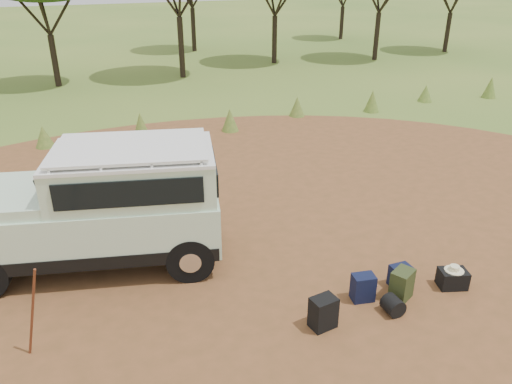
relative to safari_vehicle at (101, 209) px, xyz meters
name	(u,v)px	position (x,y,z in m)	size (l,w,h in m)	color
ground	(241,277)	(2.20, -1.55, -1.15)	(140.00, 140.00, 0.00)	#4B6F27
dirt_clearing	(241,277)	(2.20, -1.55, -1.14)	(23.00, 23.00, 0.01)	brown
grass_fringe	(145,128)	(2.31, 7.13, -0.74)	(36.60, 1.60, 0.90)	#4B6F27
safari_vehicle	(101,209)	(0.00, 0.00, 0.00)	(5.19, 3.14, 2.38)	silver
walking_staff	(32,313)	(-1.31, -2.23, -0.38)	(0.04, 0.04, 1.57)	maroon
backpack_black	(323,313)	(2.89, -3.38, -0.87)	(0.40, 0.30, 0.55)	black
backpack_navy	(363,288)	(3.88, -3.03, -0.90)	(0.38, 0.27, 0.50)	#0F1932
backpack_olive	(402,285)	(4.52, -3.27, -0.87)	(0.41, 0.29, 0.56)	#303D1C
duffel_navy	(400,276)	(4.75, -2.96, -0.94)	(0.37, 0.27, 0.41)	#0F1932
hard_case	(453,279)	(5.59, -3.37, -0.97)	(0.49, 0.35, 0.35)	black
stuff_sack	(393,305)	(4.13, -3.55, -0.99)	(0.32, 0.32, 0.32)	black
safari_hat	(454,269)	(5.59, -3.37, -0.76)	(0.34, 0.34, 0.10)	beige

